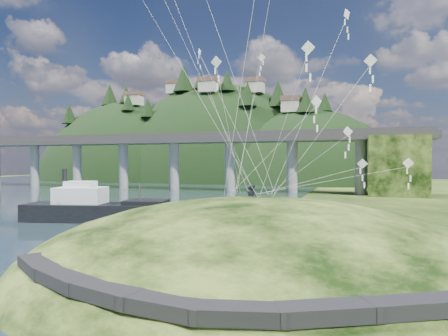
% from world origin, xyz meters
% --- Properties ---
extents(ground, '(320.00, 320.00, 0.00)m').
position_xyz_m(ground, '(0.00, 0.00, 0.00)').
color(ground, black).
rests_on(ground, ground).
extents(grass_hill, '(36.00, 32.00, 13.00)m').
position_xyz_m(grass_hill, '(8.00, 2.00, -1.50)').
color(grass_hill, black).
rests_on(grass_hill, ground).
extents(footpath, '(22.29, 5.84, 0.83)m').
position_xyz_m(footpath, '(7.46, -9.74, 2.08)').
color(footpath, black).
rests_on(footpath, ground).
extents(bridge, '(160.00, 11.00, 15.00)m').
position_xyz_m(bridge, '(-26.46, 70.07, 9.70)').
color(bridge, '#2D2B2B').
rests_on(bridge, ground).
extents(far_ridge, '(153.00, 70.00, 94.50)m').
position_xyz_m(far_ridge, '(-43.58, 122.17, -7.44)').
color(far_ridge, black).
rests_on(far_ridge, ground).
extents(work_barge, '(19.42, 9.40, 6.56)m').
position_xyz_m(work_barge, '(-16.80, 17.38, 1.64)').
color(work_barge, black).
rests_on(work_barge, ground).
extents(wooden_dock, '(13.68, 2.91, 0.97)m').
position_xyz_m(wooden_dock, '(-5.86, 8.05, 0.43)').
color(wooden_dock, '#311C14').
rests_on(wooden_dock, ground).
extents(kite_flyers, '(1.21, 1.24, 1.81)m').
position_xyz_m(kite_flyers, '(6.95, 3.74, 5.83)').
color(kite_flyers, '#22252E').
rests_on(kite_flyers, ground).
extents(kite_swarm, '(20.64, 15.79, 21.86)m').
position_xyz_m(kite_swarm, '(8.01, 4.01, 17.15)').
color(kite_swarm, white).
rests_on(kite_swarm, ground).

